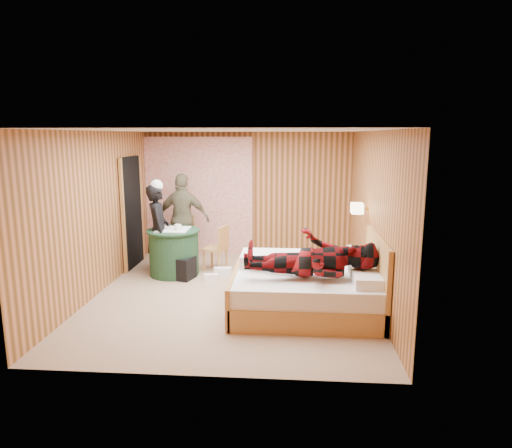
# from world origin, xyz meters

# --- Properties ---
(floor) EXTENTS (4.20, 5.00, 0.01)m
(floor) POSITION_xyz_m (0.00, 0.00, 0.00)
(floor) COLOR #A1826A
(floor) RESTS_ON ground
(ceiling) EXTENTS (4.20, 5.00, 0.01)m
(ceiling) POSITION_xyz_m (0.00, 0.00, 2.50)
(ceiling) COLOR silver
(ceiling) RESTS_ON wall_back
(wall_back) EXTENTS (4.20, 0.02, 2.50)m
(wall_back) POSITION_xyz_m (0.00, 2.50, 1.25)
(wall_back) COLOR #C3784A
(wall_back) RESTS_ON floor
(wall_left) EXTENTS (0.02, 5.00, 2.50)m
(wall_left) POSITION_xyz_m (-2.10, 0.00, 1.25)
(wall_left) COLOR #C3784A
(wall_left) RESTS_ON floor
(wall_right) EXTENTS (0.02, 5.00, 2.50)m
(wall_right) POSITION_xyz_m (2.10, 0.00, 1.25)
(wall_right) COLOR #C3784A
(wall_right) RESTS_ON floor
(curtain) EXTENTS (2.20, 0.08, 2.40)m
(curtain) POSITION_xyz_m (-1.00, 2.43, 1.20)
(curtain) COLOR silver
(curtain) RESTS_ON floor
(doorway) EXTENTS (0.06, 0.90, 2.05)m
(doorway) POSITION_xyz_m (-2.06, 1.40, 1.02)
(doorway) COLOR black
(doorway) RESTS_ON floor
(wall_lamp) EXTENTS (0.26, 0.24, 0.16)m
(wall_lamp) POSITION_xyz_m (1.92, 0.45, 1.30)
(wall_lamp) COLOR gold
(wall_lamp) RESTS_ON wall_right
(bed) EXTENTS (2.01, 1.59, 1.09)m
(bed) POSITION_xyz_m (1.12, -0.64, 0.32)
(bed) COLOR tan
(bed) RESTS_ON floor
(nightstand) EXTENTS (0.39, 0.53, 0.51)m
(nightstand) POSITION_xyz_m (1.88, 0.73, 0.26)
(nightstand) COLOR tan
(nightstand) RESTS_ON floor
(round_table) EXTENTS (0.92, 0.92, 0.82)m
(round_table) POSITION_xyz_m (-1.17, 0.92, 0.41)
(round_table) COLOR #224A30
(round_table) RESTS_ON floor
(chair_far) EXTENTS (0.44, 0.44, 0.93)m
(chair_far) POSITION_xyz_m (-1.17, 1.65, 0.54)
(chair_far) COLOR tan
(chair_far) RESTS_ON floor
(chair_near) EXTENTS (0.47, 0.47, 0.83)m
(chair_near) POSITION_xyz_m (-0.41, 1.20, 0.48)
(chair_near) COLOR tan
(chair_near) RESTS_ON floor
(duffel_bag) EXTENTS (0.75, 0.54, 0.38)m
(duffel_bag) POSITION_xyz_m (-1.11, 0.73, 0.19)
(duffel_bag) COLOR black
(duffel_bag) RESTS_ON floor
(sneaker_left) EXTENTS (0.25, 0.15, 0.11)m
(sneaker_left) POSITION_xyz_m (-0.46, 0.64, 0.05)
(sneaker_left) COLOR white
(sneaker_left) RESTS_ON floor
(sneaker_right) EXTENTS (0.32, 0.17, 0.14)m
(sneaker_right) POSITION_xyz_m (-0.31, 0.93, 0.07)
(sneaker_right) COLOR white
(sneaker_right) RESTS_ON floor
(woman_standing) EXTENTS (0.54, 0.67, 1.61)m
(woman_standing) POSITION_xyz_m (-1.42, 0.89, 0.80)
(woman_standing) COLOR black
(woman_standing) RESTS_ON floor
(man_at_table) EXTENTS (1.05, 0.51, 1.72)m
(man_at_table) POSITION_xyz_m (-1.17, 1.70, 0.86)
(man_at_table) COLOR #686045
(man_at_table) RESTS_ON floor
(man_on_bed) EXTENTS (0.86, 0.67, 1.77)m
(man_on_bed) POSITION_xyz_m (1.15, -0.87, 0.98)
(man_on_bed) COLOR maroon
(man_on_bed) RESTS_ON bed
(book_lower) EXTENTS (0.19, 0.24, 0.02)m
(book_lower) POSITION_xyz_m (1.88, 0.68, 0.52)
(book_lower) COLOR white
(book_lower) RESTS_ON nightstand
(book_upper) EXTENTS (0.18, 0.24, 0.02)m
(book_upper) POSITION_xyz_m (1.88, 0.68, 0.54)
(book_upper) COLOR white
(book_upper) RESTS_ON nightstand
(cup_nightstand) EXTENTS (0.12, 0.12, 0.09)m
(cup_nightstand) POSITION_xyz_m (1.88, 0.86, 0.55)
(cup_nightstand) COLOR white
(cup_nightstand) RESTS_ON nightstand
(cup_table) EXTENTS (0.12, 0.12, 0.10)m
(cup_table) POSITION_xyz_m (-1.07, 0.87, 0.87)
(cup_table) COLOR white
(cup_table) RESTS_ON round_table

